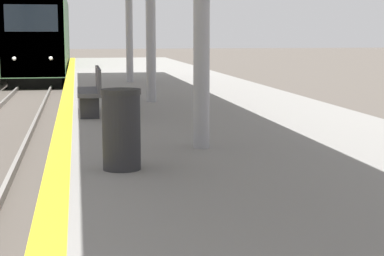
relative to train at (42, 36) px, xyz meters
name	(u,v)px	position (x,y,z in m)	size (l,w,h in m)	color
train	(42,36)	(0.00, 0.00, 0.00)	(2.83, 17.40, 4.66)	black
trash_bin	(121,129)	(2.40, -30.11, -0.93)	(0.47, 0.47, 0.95)	#262628
bench	(92,90)	(2.19, -24.90, -0.92)	(0.44, 1.65, 0.92)	#4C4C51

